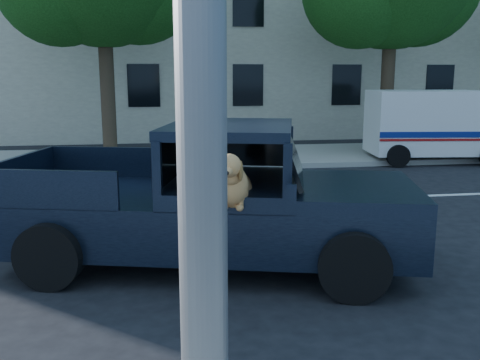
% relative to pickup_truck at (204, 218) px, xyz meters
% --- Properties ---
extents(ground, '(120.00, 120.00, 0.00)m').
position_rel_pickup_truck_xyz_m(ground, '(1.91, 0.12, -0.67)').
color(ground, black).
rests_on(ground, ground).
extents(far_sidewalk, '(60.00, 4.00, 0.15)m').
position_rel_pickup_truck_xyz_m(far_sidewalk, '(1.91, 9.32, -0.60)').
color(far_sidewalk, gray).
rests_on(far_sidewalk, ground).
extents(lane_stripes, '(21.60, 0.14, 0.01)m').
position_rel_pickup_truck_xyz_m(lane_stripes, '(3.91, 3.52, -0.67)').
color(lane_stripes, silver).
rests_on(lane_stripes, ground).
extents(building_main, '(26.00, 6.00, 9.00)m').
position_rel_pickup_truck_xyz_m(building_main, '(4.91, 16.62, 3.83)').
color(building_main, beige).
rests_on(building_main, ground).
extents(pickup_truck, '(5.91, 3.53, 1.99)m').
position_rel_pickup_truck_xyz_m(pickup_truck, '(0.00, 0.00, 0.00)').
color(pickup_truck, black).
rests_on(pickup_truck, ground).
extents(mail_truck, '(4.11, 2.39, 2.15)m').
position_rel_pickup_truck_xyz_m(mail_truck, '(7.58, 7.83, 0.27)').
color(mail_truck, silver).
rests_on(mail_truck, ground).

